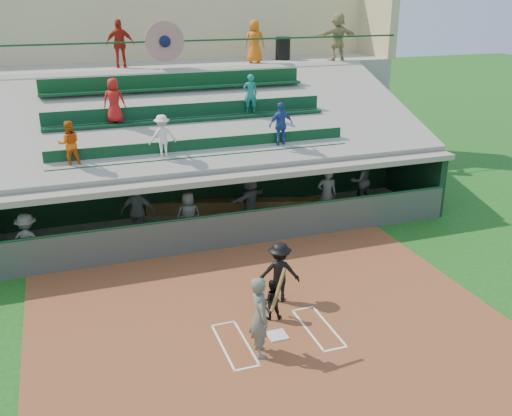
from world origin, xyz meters
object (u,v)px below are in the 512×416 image
object	(u,v)px
home_plate	(277,335)
trash_bin	(283,48)
batter_at_plate	(260,316)
catcher	(271,299)

from	to	relation	value
home_plate	trash_bin	distance (m)	15.14
home_plate	trash_bin	world-z (taller)	trash_bin
trash_bin	batter_at_plate	bearing A→B (deg)	-113.37
home_plate	catcher	bearing A→B (deg)	80.00
catcher	trash_bin	world-z (taller)	trash_bin
batter_at_plate	catcher	xyz separation A→B (m)	(0.73, 1.25, -0.42)
home_plate	catcher	size ratio (longest dim) A/B	0.42
home_plate	batter_at_plate	distance (m)	1.19
home_plate	batter_at_plate	xyz separation A→B (m)	(-0.60, -0.49, 0.91)
catcher	trash_bin	distance (m)	14.27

